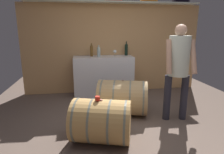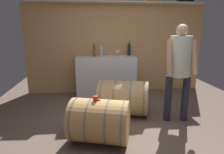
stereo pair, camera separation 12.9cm
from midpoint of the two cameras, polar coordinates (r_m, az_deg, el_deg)
ground_plane at (r=3.68m, az=3.64°, el=-11.95°), size 5.65×7.78×0.02m
back_wall_panel at (r=5.03m, az=-0.43°, el=8.09°), size 4.45×0.10×2.18m
high_shelf_board at (r=4.90m, az=-0.18°, el=20.91°), size 4.10×0.40×0.03m
work_cabinet at (r=4.78m, az=-3.27°, el=0.30°), size 1.41×0.53×0.95m
wine_bottle_amber at (r=4.73m, az=-6.75°, el=7.71°), size 0.07×0.07×0.31m
wine_bottle_dark at (r=4.90m, az=3.41°, el=8.07°), size 0.08×0.08×0.34m
wine_bottle_clear at (r=4.68m, az=-4.67°, el=7.46°), size 0.08×0.08×0.27m
wine_glass at (r=4.77m, az=0.08°, el=7.39°), size 0.08×0.08×0.15m
wine_barrel_near at (r=2.85m, az=-4.44°, el=-12.68°), size 0.96×0.82×0.64m
wine_barrel_far at (r=3.72m, az=2.05°, el=-5.97°), size 1.05×0.87×0.66m
tasting_cup at (r=2.71m, az=-5.62°, el=-6.20°), size 0.07×0.07×0.06m
winemaker_pouring at (r=3.49m, az=17.79°, el=3.84°), size 0.52×0.45×1.66m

